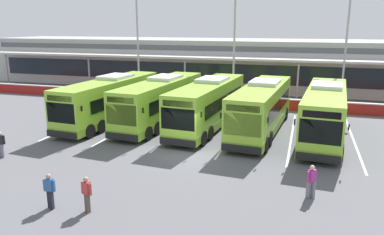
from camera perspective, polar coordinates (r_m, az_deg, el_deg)
ground_plane at (r=23.68m, az=-1.23°, el=-5.51°), size 200.00×200.00×0.00m
terminal_building at (r=48.86m, az=8.72°, el=8.08°), size 70.00×13.00×6.00m
red_barrier_wall at (r=37.12m, az=5.76°, el=2.49°), size 60.00×0.40×1.10m
coach_bus_leftmost at (r=31.66m, az=-12.24°, el=2.53°), size 3.67×12.31×3.78m
coach_bus_left_centre at (r=30.53m, az=-4.74°, el=2.38°), size 3.67×12.31×3.78m
coach_bus_centre at (r=29.30m, az=2.50°, el=1.92°), size 3.67×12.31×3.78m
coach_bus_right_centre at (r=28.44m, az=10.53°, el=1.33°), size 3.67×12.31×3.78m
coach_bus_rightmost at (r=28.03m, az=19.46°, el=0.57°), size 3.67×12.31×3.78m
bay_stripe_far_west at (r=33.29m, az=-15.33°, el=-0.25°), size 0.14×13.00×0.01m
bay_stripe_west at (r=31.29m, az=-8.79°, el=-0.81°), size 0.14×13.00×0.01m
bay_stripe_mid_west at (r=29.75m, az=-1.47°, el=-1.42°), size 0.14×13.00×0.01m
bay_stripe_centre at (r=28.75m, az=6.50°, el=-2.06°), size 0.14×13.00×0.01m
bay_stripe_mid_east at (r=28.34m, az=14.88°, el=-2.68°), size 0.14×13.00×0.01m
bay_stripe_east at (r=28.55m, az=23.33°, el=-3.26°), size 0.14×13.00×0.01m
pedestrian_with_handbag at (r=25.58m, az=-27.07°, el=-3.58°), size 0.64×0.44×1.62m
pedestrian_in_dark_coat at (r=17.00m, az=-15.69°, el=-10.98°), size 0.54×0.36×1.62m
pedestrian_child at (r=18.46m, az=17.66°, el=-9.09°), size 0.42×0.46×1.62m
pedestrian_near_bin at (r=17.79m, az=-20.78°, el=-10.25°), size 0.54×0.30×1.62m
lamp_post_west at (r=41.25m, az=-8.24°, el=11.60°), size 3.24×0.28×11.00m
lamp_post_centre at (r=37.96m, az=6.43°, el=11.46°), size 3.24×0.28×11.00m
lamp_post_east at (r=38.84m, az=22.36°, el=10.58°), size 3.24×0.28×11.00m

